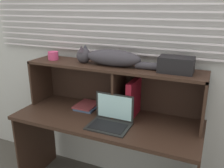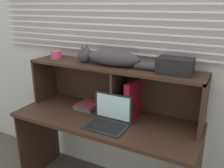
% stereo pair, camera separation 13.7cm
% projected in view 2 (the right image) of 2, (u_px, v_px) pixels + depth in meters
% --- Properties ---
extents(back_panel_with_blinds, '(4.40, 0.08, 2.50)m').
position_uv_depth(back_panel_with_blinds, '(123.00, 53.00, 2.15)').
color(back_panel_with_blinds, '#BBB8B9').
rests_on(back_panel_with_blinds, ground).
extents(desk, '(1.55, 0.60, 0.77)m').
position_uv_depth(desk, '(105.00, 134.00, 2.06)').
color(desk, '#342118').
rests_on(desk, ground).
extents(hutch_shelf_unit, '(1.51, 0.31, 0.42)m').
position_uv_depth(hutch_shelf_unit, '(115.00, 79.00, 2.06)').
color(hutch_shelf_unit, '#342118').
rests_on(hutch_shelf_unit, desk).
extents(cat, '(0.80, 0.16, 0.15)m').
position_uv_depth(cat, '(110.00, 58.00, 1.98)').
color(cat, '#37333A').
rests_on(cat, hutch_shelf_unit).
extents(laptop, '(0.32, 0.24, 0.23)m').
position_uv_depth(laptop, '(109.00, 119.00, 1.89)').
color(laptop, black).
rests_on(laptop, desk).
extents(binder_upright, '(0.05, 0.27, 0.32)m').
position_uv_depth(binder_upright, '(133.00, 99.00, 1.99)').
color(binder_upright, maroon).
rests_on(binder_upright, desk).
extents(book_stack, '(0.19, 0.23, 0.03)m').
position_uv_depth(book_stack, '(88.00, 105.00, 2.23)').
color(book_stack, '#3E5275').
rests_on(book_stack, desk).
extents(small_basket, '(0.09, 0.09, 0.07)m').
position_uv_depth(small_basket, '(56.00, 55.00, 2.24)').
color(small_basket, '#D13F71').
rests_on(small_basket, hutch_shelf_unit).
extents(storage_box, '(0.25, 0.16, 0.12)m').
position_uv_depth(storage_box, '(175.00, 66.00, 1.75)').
color(storage_box, black).
rests_on(storage_box, hutch_shelf_unit).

